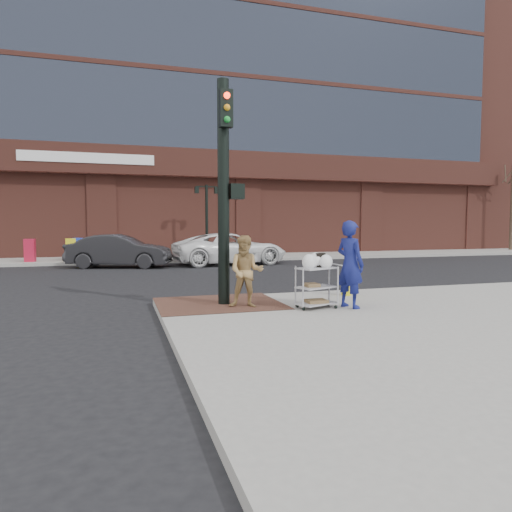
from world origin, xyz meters
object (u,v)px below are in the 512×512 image
object	(u,v)px
lamp_post	(207,212)
traffic_signal_pole	(225,185)
pedestrian_tan	(246,272)
woman_blue	(350,264)
utility_cart	(317,283)
sedan_dark	(120,251)
minivan_white	(230,249)
fire_hydrant	(346,280)

from	to	relation	value
lamp_post	traffic_signal_pole	world-z (taller)	traffic_signal_pole
pedestrian_tan	traffic_signal_pole	bearing A→B (deg)	143.96
woman_blue	utility_cart	world-z (taller)	woman_blue
pedestrian_tan	sedan_dark	xyz separation A→B (m)	(-2.59, 12.01, -0.18)
pedestrian_tan	minivan_white	bearing A→B (deg)	97.98
minivan_white	fire_hydrant	distance (m)	11.27
traffic_signal_pole	fire_hydrant	bearing A→B (deg)	6.56
traffic_signal_pole	sedan_dark	size ratio (longest dim) A/B	1.10
sedan_dark	utility_cart	bearing A→B (deg)	-145.53
minivan_white	pedestrian_tan	bearing A→B (deg)	161.55
sedan_dark	minivan_white	world-z (taller)	minivan_white
minivan_white	utility_cart	size ratio (longest dim) A/B	4.63
traffic_signal_pole	minivan_white	world-z (taller)	traffic_signal_pole
sedan_dark	fire_hydrant	world-z (taller)	sedan_dark
lamp_post	woman_blue	size ratio (longest dim) A/B	2.11
lamp_post	woman_blue	world-z (taller)	lamp_post
woman_blue	fire_hydrant	xyz separation A→B (m)	(0.76, 1.57, -0.56)
traffic_signal_pole	fire_hydrant	distance (m)	4.00
minivan_white	utility_cart	bearing A→B (deg)	168.34
pedestrian_tan	fire_hydrant	xyz separation A→B (m)	(2.90, 0.89, -0.40)
minivan_white	fire_hydrant	bearing A→B (deg)	175.16
pedestrian_tan	fire_hydrant	bearing A→B (deg)	37.19
lamp_post	fire_hydrant	xyz separation A→B (m)	(0.78, -14.85, -2.08)
minivan_white	woman_blue	bearing A→B (deg)	171.59
utility_cart	fire_hydrant	bearing A→B (deg)	43.97
lamp_post	utility_cart	distance (m)	16.41
fire_hydrant	minivan_white	bearing A→B (deg)	91.52
fire_hydrant	traffic_signal_pole	bearing A→B (deg)	-173.44
woman_blue	pedestrian_tan	bearing A→B (deg)	51.83
lamp_post	traffic_signal_pole	bearing A→B (deg)	-99.24
minivan_white	lamp_post	bearing A→B (deg)	1.21
minivan_white	sedan_dark	bearing A→B (deg)	85.19
lamp_post	minivan_white	xyz separation A→B (m)	(0.48, -3.59, -1.85)
woman_blue	fire_hydrant	size ratio (longest dim) A/B	2.49
utility_cart	lamp_post	bearing A→B (deg)	87.54
pedestrian_tan	utility_cart	xyz separation A→B (m)	(1.43, -0.53, -0.24)
traffic_signal_pole	minivan_white	distance (m)	12.18
pedestrian_tan	fire_hydrant	size ratio (longest dim) A/B	2.06
traffic_signal_pole	utility_cart	xyz separation A→B (m)	(1.78, -1.05, -2.14)
woman_blue	traffic_signal_pole	bearing A→B (deg)	43.73
lamp_post	pedestrian_tan	bearing A→B (deg)	-97.69
lamp_post	traffic_signal_pole	distance (m)	15.43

